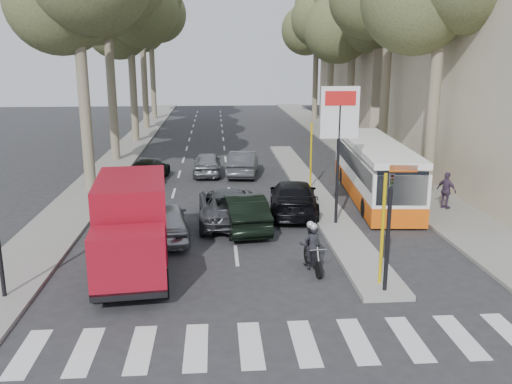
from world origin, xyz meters
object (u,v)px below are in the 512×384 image
red_truck (132,225)px  motorcycle (311,247)px  dark_hatchback (243,211)px  silver_hatchback (165,221)px  city_bus (374,169)px

red_truck → motorcycle: red_truck is taller
dark_hatchback → motorcycle: (1.98, -4.32, 0.00)m
silver_hatchback → dark_hatchback: dark_hatchback is taller
silver_hatchback → dark_hatchback: (3.00, 1.00, 0.02)m
dark_hatchback → red_truck: (-3.72, -4.22, 0.84)m
silver_hatchback → city_bus: bearing=-158.4°
city_bus → motorcycle: bearing=-113.1°
silver_hatchback → dark_hatchback: 3.16m
dark_hatchback → motorcycle: 4.75m
silver_hatchback → red_truck: size_ratio=0.73×
red_truck → motorcycle: (5.70, -0.11, -0.84)m
city_bus → motorcycle: 9.87m
dark_hatchback → city_bus: 7.93m
city_bus → motorcycle: size_ratio=5.60×
city_bus → motorcycle: (-4.59, -8.71, -0.71)m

